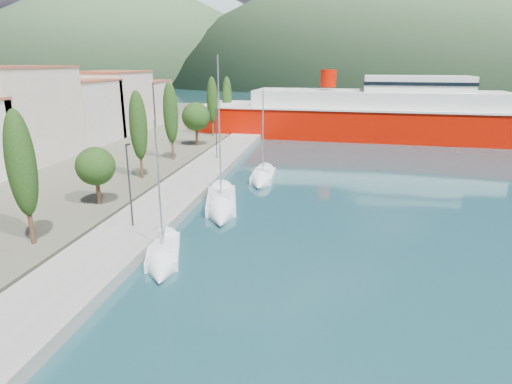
# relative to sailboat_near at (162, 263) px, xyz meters

# --- Properties ---
(ground) EXTENTS (1400.00, 1400.00, 0.00)m
(ground) POSITION_rel_sailboat_near_xyz_m (5.02, 111.61, -0.27)
(ground) COLOR #1A4248
(quay) EXTENTS (5.00, 88.00, 0.80)m
(quay) POSITION_rel_sailboat_near_xyz_m (-3.98, 17.61, 0.13)
(quay) COLOR gray
(quay) RESTS_ON ground
(hills_far) EXTENTS (1480.00, 900.00, 180.00)m
(hills_far) POSITION_rel_sailboat_near_xyz_m (143.60, 610.34, 77.12)
(hills_far) COLOR gray
(hills_far) RESTS_ON ground
(hills_near) EXTENTS (1010.00, 520.00, 115.00)m
(hills_near) POSITION_rel_sailboat_near_xyz_m (103.06, 364.11, 48.91)
(hills_near) COLOR #3C5936
(hills_near) RESTS_ON ground
(town_buildings) EXTENTS (9.20, 69.20, 11.30)m
(town_buildings) POSITION_rel_sailboat_near_xyz_m (-26.98, 28.52, 5.29)
(town_buildings) COLOR beige
(town_buildings) RESTS_ON land_strip
(tree_row) EXTENTS (4.07, 64.31, 10.14)m
(tree_row) POSITION_rel_sailboat_near_xyz_m (-9.21, 24.64, 5.37)
(tree_row) COLOR #47301E
(tree_row) RESTS_ON land_strip
(lamp_posts) EXTENTS (0.15, 45.14, 6.06)m
(lamp_posts) POSITION_rel_sailboat_near_xyz_m (-3.98, 5.44, 3.81)
(lamp_posts) COLOR #2D2D33
(lamp_posts) RESTS_ON quay
(sailboat_near) EXTENTS (4.07, 7.13, 9.83)m
(sailboat_near) POSITION_rel_sailboat_near_xyz_m (0.00, 0.00, 0.00)
(sailboat_near) COLOR silver
(sailboat_near) RESTS_ON ground
(sailboat_mid) EXTENTS (4.75, 10.01, 13.94)m
(sailboat_mid) POSITION_rel_sailboat_near_xyz_m (1.14, 10.35, 0.06)
(sailboat_mid) COLOR silver
(sailboat_mid) RESTS_ON ground
(sailboat_far) EXTENTS (2.60, 7.30, 10.60)m
(sailboat_far) POSITION_rel_sailboat_near_xyz_m (2.98, 20.31, 0.03)
(sailboat_far) COLOR silver
(sailboat_far) RESTS_ON ground
(ferry) EXTENTS (60.12, 15.96, 11.82)m
(ferry) POSITION_rel_sailboat_near_xyz_m (17.57, 52.17, 3.32)
(ferry) COLOR #B40D00
(ferry) RESTS_ON ground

